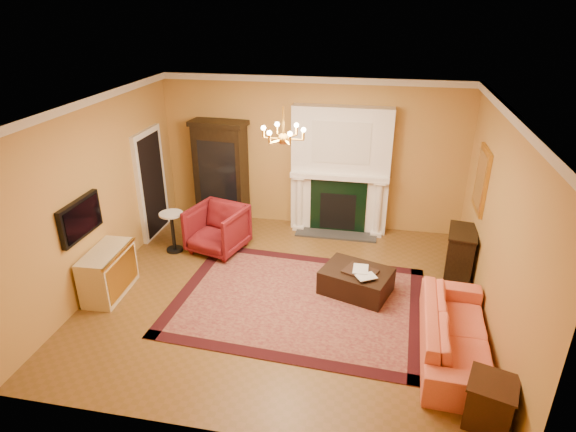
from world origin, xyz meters
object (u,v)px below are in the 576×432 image
(china_cabinet, at_px, (221,175))
(leather_ottoman, at_px, (356,281))
(console_table, at_px, (460,254))
(pedestal_table, at_px, (173,229))
(wingback_armchair, at_px, (217,227))
(coral_sofa, at_px, (457,326))
(commode, at_px, (108,272))
(end_table, at_px, (489,403))

(china_cabinet, distance_m, leather_ottoman, 3.75)
(china_cabinet, relative_size, console_table, 2.54)
(pedestal_table, distance_m, leather_ottoman, 3.51)
(china_cabinet, height_order, leather_ottoman, china_cabinet)
(wingback_armchair, xyz_separation_m, leather_ottoman, (2.62, -0.93, -0.27))
(coral_sofa, distance_m, leather_ottoman, 1.84)
(coral_sofa, bearing_deg, wingback_armchair, 64.47)
(coral_sofa, height_order, console_table, coral_sofa)
(coral_sofa, bearing_deg, commode, 87.93)
(commode, relative_size, coral_sofa, 0.47)
(commode, distance_m, coral_sofa, 5.24)
(china_cabinet, xyz_separation_m, wingback_armchair, (0.30, -1.26, -0.55))
(wingback_armchair, xyz_separation_m, end_table, (4.22, -3.27, -0.20))
(console_table, bearing_deg, wingback_armchair, -172.16)
(commode, bearing_deg, pedestal_table, 71.69)
(coral_sofa, xyz_separation_m, end_table, (0.23, -1.13, -0.16))
(pedestal_table, height_order, coral_sofa, coral_sofa)
(wingback_armchair, height_order, pedestal_table, wingback_armchair)
(pedestal_table, height_order, console_table, console_table)
(china_cabinet, xyz_separation_m, commode, (-0.92, -2.97, -0.64))
(china_cabinet, xyz_separation_m, pedestal_table, (-0.49, -1.45, -0.58))
(china_cabinet, xyz_separation_m, console_table, (4.59, -1.33, -0.62))
(console_table, xyz_separation_m, leather_ottoman, (-1.66, -0.86, -0.19))
(wingback_armchair, xyz_separation_m, commode, (-1.23, -1.71, -0.10))
(console_table, bearing_deg, pedestal_table, -169.92)
(pedestal_table, relative_size, leather_ottoman, 0.74)
(pedestal_table, xyz_separation_m, coral_sofa, (4.79, -1.95, -0.02))
(console_table, distance_m, leather_ottoman, 1.88)
(end_table, distance_m, console_table, 3.20)
(wingback_armchair, distance_m, commode, 2.10)
(china_cabinet, distance_m, coral_sofa, 5.51)
(pedestal_table, bearing_deg, leather_ottoman, -12.34)
(console_table, bearing_deg, commode, -154.65)
(coral_sofa, relative_size, end_table, 4.05)
(end_table, bearing_deg, wingback_armchair, 142.25)
(pedestal_table, relative_size, console_table, 0.96)
(wingback_armchair, height_order, console_table, wingback_armchair)
(pedestal_table, relative_size, coral_sofa, 0.35)
(leather_ottoman, bearing_deg, console_table, 46.04)
(leather_ottoman, bearing_deg, commode, -149.99)
(coral_sofa, bearing_deg, console_table, -5.37)
(commode, xyz_separation_m, coral_sofa, (5.22, -0.43, 0.05))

